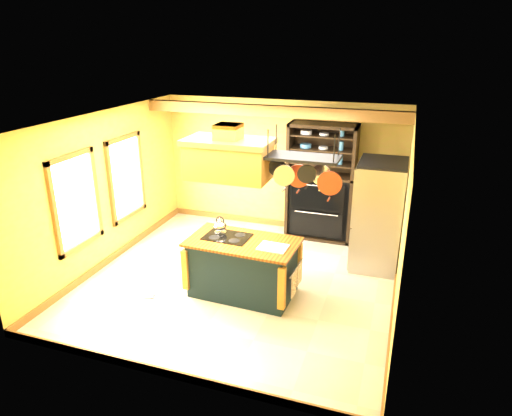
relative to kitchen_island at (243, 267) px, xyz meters
The scene contains 15 objects.
floor 0.63m from the kitchen_island, 116.48° to the left, with size 5.00×5.00×0.00m, color beige.
ceiling 2.27m from the kitchen_island, 116.48° to the left, with size 5.00×5.00×0.00m, color white.
wall_back 3.01m from the kitchen_island, 93.73° to the left, with size 5.00×0.02×2.70m, color tan.
wall_front 2.31m from the kitchen_island, 95.04° to the right, with size 5.00×0.02×2.70m, color tan.
wall_left 2.85m from the kitchen_island, behind, with size 0.02×5.00×2.70m, color tan.
wall_right 2.50m from the kitchen_island, ahead, with size 0.02×5.00×2.70m, color tan.
ceiling_beam 2.97m from the kitchen_island, 95.15° to the left, with size 5.00×0.15×0.20m, color #96602E.
window_near 2.84m from the kitchen_island, behind, with size 0.06×1.06×1.56m.
window_far 2.98m from the kitchen_island, 159.80° to the left, with size 0.06×1.06×1.56m.
kitchen_island is the anchor object (origin of this frame).
range_hood 1.77m from the kitchen_island, behind, with size 1.27×0.72×0.80m.
pot_rack 1.94m from the kitchen_island, ahead, with size 1.09×0.50×0.86m.
refrigerator 2.56m from the kitchen_island, 41.61° to the left, with size 0.81×0.96×1.88m.
hutch 2.75m from the kitchen_island, 74.98° to the left, with size 1.31×0.60×2.33m.
floor_register 1.61m from the kitchen_island, 157.08° to the right, with size 0.28×0.12×0.01m, color black.
Camera 1 is at (2.41, -6.35, 3.84)m, focal length 32.00 mm.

